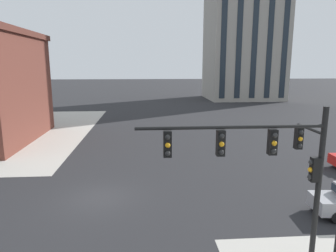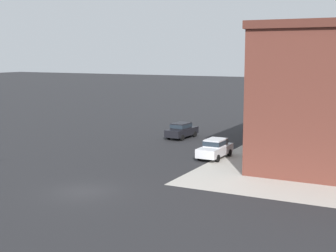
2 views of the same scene
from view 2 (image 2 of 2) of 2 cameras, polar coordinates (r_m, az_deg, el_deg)
name	(u,v)px [view 2 (image 2 of 2)]	position (r m, az deg, el deg)	size (l,w,h in m)	color
ground_plane	(83,192)	(33.36, -9.87, -7.51)	(320.00, 320.00, 0.00)	#262628
car_main_northbound_near	(182,130)	(53.05, 1.58, -0.44)	(4.52, 2.15, 1.68)	black
car_main_southbound_far	(215,148)	(43.14, 5.49, -2.53)	(4.43, 1.96, 1.68)	silver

